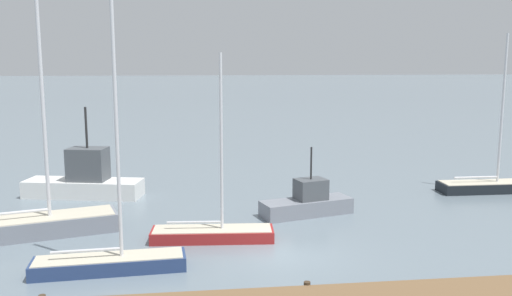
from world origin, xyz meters
name	(u,v)px	position (x,y,z in m)	size (l,w,h in m)	color
ground_plane	(286,255)	(0.00, 0.00, 0.00)	(600.00, 600.00, 0.00)	slate
sailboat_0	(37,222)	(-11.43, 4.08, 0.65)	(7.70, 4.04, 13.63)	gray
sailboat_1	(489,184)	(15.01, 9.73, 0.48)	(6.51, 1.80, 10.00)	black
sailboat_2	(110,258)	(-7.32, -0.98, 0.57)	(6.10, 1.83, 12.00)	navy
sailboat_3	(213,231)	(-3.08, 2.34, 0.42)	(5.81, 1.95, 8.69)	maroon
fishing_boat_0	(85,181)	(-10.54, 11.57, 1.02)	(7.44, 3.54, 5.57)	white
fishing_boat_1	(307,203)	(2.24, 5.97, 0.67)	(5.29, 2.91, 3.74)	gray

